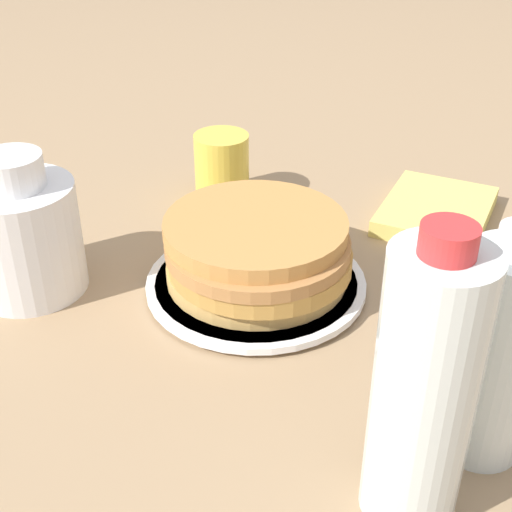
{
  "coord_description": "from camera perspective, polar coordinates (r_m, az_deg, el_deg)",
  "views": [
    {
      "loc": [
        -0.52,
        -0.25,
        0.41
      ],
      "look_at": [
        0.01,
        0.01,
        0.04
      ],
      "focal_mm": 50.0,
      "sensor_mm": 36.0,
      "label": 1
    }
  ],
  "objects": [
    {
      "name": "water_bottle_mid",
      "position": [
        0.53,
        18.69,
        -7.39
      ],
      "size": [
        0.06,
        0.06,
        0.19
      ],
      "color": "silver",
      "rests_on": "ground_plane"
    },
    {
      "name": "cream_jug",
      "position": [
        0.73,
        -18.13,
        1.71
      ],
      "size": [
        0.11,
        0.11,
        0.14
      ],
      "color": "white",
      "rests_on": "ground_plane"
    },
    {
      "name": "ground_plane",
      "position": [
        0.71,
        0.49,
        -3.58
      ],
      "size": [
        4.0,
        4.0,
        0.0
      ],
      "primitive_type": "plane",
      "color": "#9E7F5B"
    },
    {
      "name": "pancake_stack",
      "position": [
        0.7,
        0.13,
        0.39
      ],
      "size": [
        0.19,
        0.19,
        0.06
      ],
      "color": "tan",
      "rests_on": "plate"
    },
    {
      "name": "napkin",
      "position": [
        0.87,
        14.21,
        3.49
      ],
      "size": [
        0.15,
        0.12,
        0.02
      ],
      "color": "#E5D166",
      "rests_on": "ground_plane"
    },
    {
      "name": "plate",
      "position": [
        0.72,
        0.0,
        -2.24
      ],
      "size": [
        0.22,
        0.22,
        0.01
      ],
      "color": "white",
      "rests_on": "ground_plane"
    },
    {
      "name": "juice_glass",
      "position": [
        0.88,
        -2.74,
        7.11
      ],
      "size": [
        0.07,
        0.07,
        0.08
      ],
      "color": "yellow",
      "rests_on": "ground_plane"
    },
    {
      "name": "water_bottle_near",
      "position": [
        0.46,
        13.29,
        -10.41
      ],
      "size": [
        0.07,
        0.07,
        0.22
      ],
      "color": "silver",
      "rests_on": "ground_plane"
    }
  ]
}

